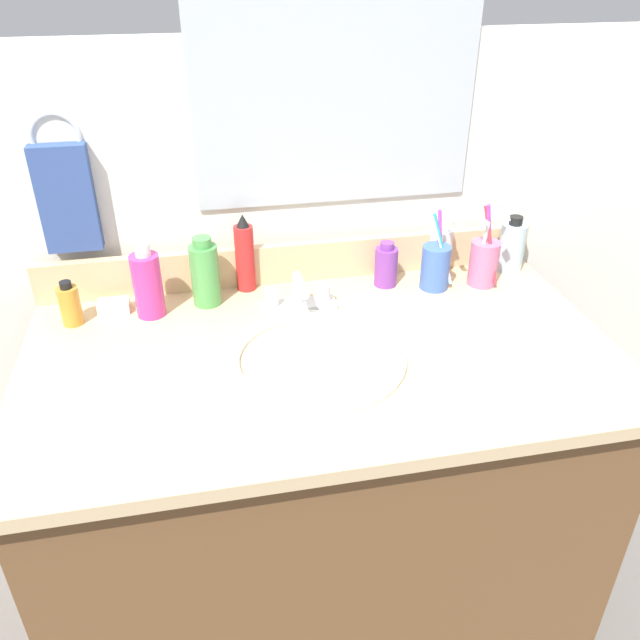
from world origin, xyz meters
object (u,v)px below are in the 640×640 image
(soap_bar, at_px, (114,306))
(bottle_spray_red, at_px, (245,255))
(cup_blue_plastic, at_px, (436,265))
(bottle_oil_amber, at_px, (70,305))
(bottle_gel_clear, at_px, (512,246))
(bottle_lotion_white, at_px, (440,249))
(bottle_cream_purple, at_px, (386,266))
(bottle_toner_green, at_px, (205,273))
(hand_towel, at_px, (67,199))
(bottle_soap_pink, at_px, (148,284))
(faucet, at_px, (298,297))
(cup_pink, at_px, (484,261))

(soap_bar, bearing_deg, bottle_spray_red, 9.40)
(cup_blue_plastic, bearing_deg, soap_bar, 177.28)
(bottle_oil_amber, bearing_deg, bottle_spray_red, 12.63)
(bottle_spray_red, bearing_deg, bottle_gel_clear, -2.50)
(cup_blue_plastic, relative_size, soap_bar, 2.89)
(bottle_lotion_white, height_order, bottle_oil_amber, bottle_lotion_white)
(bottle_cream_purple, relative_size, bottle_toner_green, 0.68)
(bottle_cream_purple, xyz_separation_m, bottle_oil_amber, (-0.67, -0.04, -0.00))
(bottle_gel_clear, relative_size, bottle_toner_green, 0.87)
(hand_towel, xyz_separation_m, bottle_soap_pink, (0.14, -0.12, -0.15))
(bottle_lotion_white, height_order, bottle_toner_green, bottle_toner_green)
(hand_towel, distance_m, bottle_toner_green, 0.31)
(hand_towel, distance_m, bottle_soap_pink, 0.24)
(faucet, relative_size, cup_pink, 0.83)
(bottle_gel_clear, relative_size, bottle_soap_pink, 0.83)
(bottle_toner_green, relative_size, cup_blue_plastic, 0.82)
(bottle_spray_red, bearing_deg, bottle_lotion_white, -1.12)
(bottle_lotion_white, distance_m, bottle_toner_green, 0.54)
(bottle_lotion_white, xyz_separation_m, bottle_oil_amber, (-0.81, -0.07, -0.02))
(bottle_toner_green, distance_m, soap_bar, 0.20)
(faucet, xyz_separation_m, cup_pink, (0.43, 0.03, 0.03))
(bottle_cream_purple, bearing_deg, bottle_spray_red, 172.00)
(hand_towel, height_order, bottle_lotion_white, hand_towel)
(hand_towel, bearing_deg, bottle_oil_amber, -95.81)
(bottle_spray_red, xyz_separation_m, bottle_toner_green, (-0.09, -0.05, -0.01))
(cup_blue_plastic, distance_m, soap_bar, 0.70)
(bottle_soap_pink, xyz_separation_m, bottle_toner_green, (0.12, 0.03, -0.00))
(bottle_cream_purple, relative_size, bottle_soap_pink, 0.65)
(faucet, height_order, soap_bar, faucet)
(bottle_toner_green, bearing_deg, soap_bar, 179.22)
(bottle_lotion_white, xyz_separation_m, soap_bar, (-0.73, -0.04, -0.05))
(bottle_spray_red, bearing_deg, hand_towel, 173.11)
(bottle_lotion_white, height_order, cup_blue_plastic, cup_blue_plastic)
(bottle_toner_green, height_order, cup_blue_plastic, cup_blue_plastic)
(cup_pink, bearing_deg, bottle_soap_pink, 179.34)
(bottle_lotion_white, bearing_deg, bottle_toner_green, -175.67)
(bottle_gel_clear, bearing_deg, bottle_toner_green, -178.17)
(bottle_toner_green, bearing_deg, bottle_lotion_white, 4.33)
(hand_towel, height_order, bottle_cream_purple, hand_towel)
(bottle_cream_purple, xyz_separation_m, bottle_toner_green, (-0.40, -0.01, 0.02))
(faucet, height_order, bottle_lotion_white, bottle_lotion_white)
(bottle_toner_green, relative_size, bottle_oil_amber, 1.60)
(bottle_cream_purple, bearing_deg, bottle_oil_amber, -176.79)
(bottle_cream_purple, distance_m, bottle_toner_green, 0.40)
(faucet, distance_m, bottle_gel_clear, 0.53)
(cup_blue_plastic, bearing_deg, cup_pink, -1.81)
(bottle_oil_amber, height_order, cup_blue_plastic, cup_blue_plastic)
(hand_towel, height_order, cup_pink, hand_towel)
(soap_bar, bearing_deg, bottle_toner_green, -0.78)
(hand_towel, xyz_separation_m, bottle_oil_amber, (-0.01, -0.12, -0.18))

